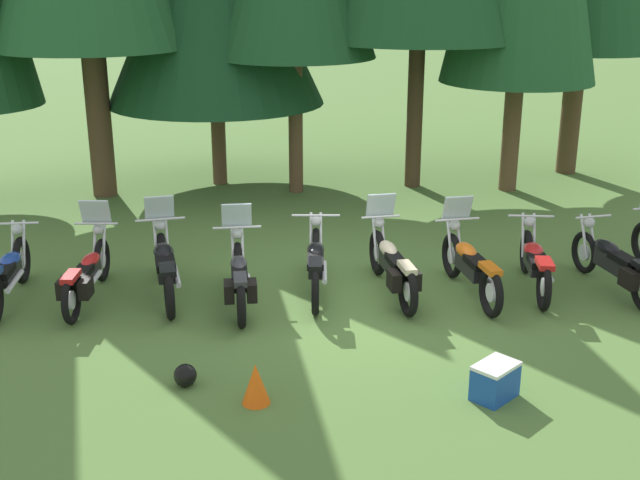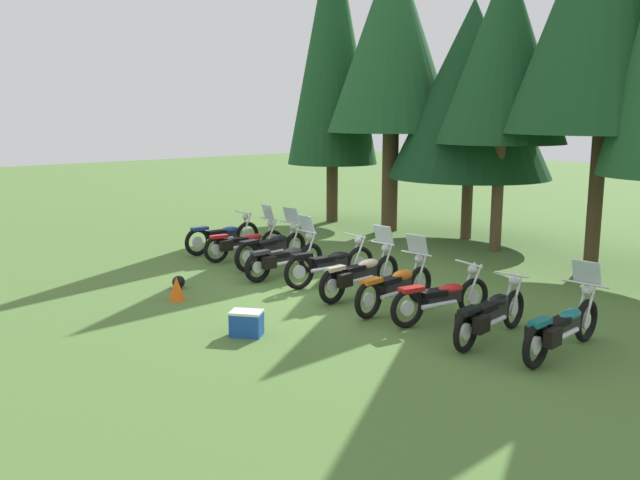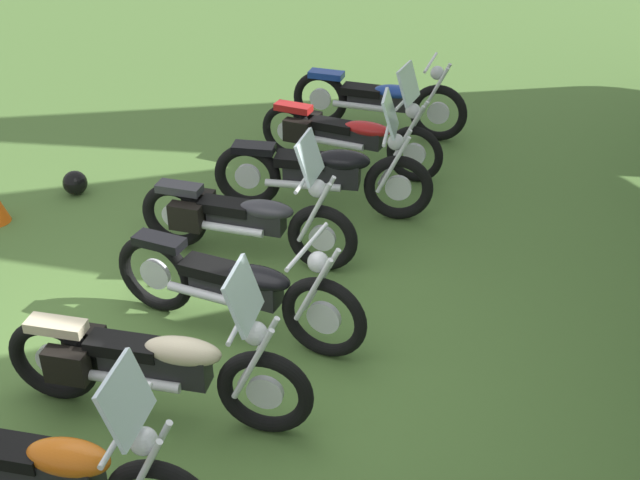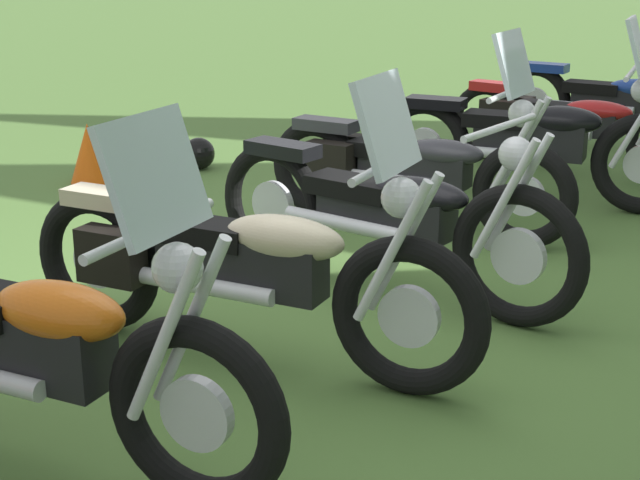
{
  "view_description": "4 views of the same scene",
  "coord_description": "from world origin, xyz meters",
  "px_view_note": "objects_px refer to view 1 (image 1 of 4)",
  "views": [
    {
      "loc": [
        -1.97,
        -10.9,
        4.63
      ],
      "look_at": [
        -0.49,
        -0.07,
        0.92
      ],
      "focal_mm": 45.26,
      "sensor_mm": 36.0,
      "label": 1
    },
    {
      "loc": [
        9.81,
        -9.41,
        3.61
      ],
      "look_at": [
        -0.88,
        0.24,
        0.92
      ],
      "focal_mm": 37.73,
      "sensor_mm": 36.0,
      "label": 2
    },
    {
      "loc": [
        4.76,
        2.43,
        4.31
      ],
      "look_at": [
        -1.28,
        0.72,
        0.55
      ],
      "focal_mm": 46.52,
      "sensor_mm": 36.0,
      "label": 3
    },
    {
      "loc": [
        3.97,
        2.31,
        1.89
      ],
      "look_at": [
        0.6,
        0.43,
        0.65
      ],
      "focal_mm": 53.09,
      "sensor_mm": 36.0,
      "label": 4
    }
  ],
  "objects_px": {
    "motorcycle_5": "(393,265)",
    "motorcycle_7": "(535,262)",
    "motorcycle_2": "(165,266)",
    "traffic_cone": "(256,384)",
    "motorcycle_0": "(8,273)",
    "motorcycle_6": "(470,265)",
    "picnic_cooler": "(495,381)",
    "dropped_helmet": "(185,375)",
    "motorcycle_4": "(316,263)",
    "motorcycle_3": "(240,277)",
    "motorcycle_8": "(616,264)",
    "motorcycle_1": "(86,273)"
  },
  "relations": [
    {
      "from": "motorcycle_5",
      "to": "motorcycle_7",
      "type": "relative_size",
      "value": 1.09
    },
    {
      "from": "motorcycle_2",
      "to": "traffic_cone",
      "type": "bearing_deg",
      "value": -167.24
    },
    {
      "from": "motorcycle_0",
      "to": "motorcycle_6",
      "type": "bearing_deg",
      "value": -93.38
    },
    {
      "from": "picnic_cooler",
      "to": "dropped_helmet",
      "type": "relative_size",
      "value": 2.32
    },
    {
      "from": "motorcycle_2",
      "to": "picnic_cooler",
      "type": "xyz_separation_m",
      "value": [
        3.8,
        -3.53,
        -0.27
      ]
    },
    {
      "from": "dropped_helmet",
      "to": "traffic_cone",
      "type": "bearing_deg",
      "value": -32.28
    },
    {
      "from": "motorcycle_6",
      "to": "picnic_cooler",
      "type": "bearing_deg",
      "value": 164.02
    },
    {
      "from": "motorcycle_4",
      "to": "motorcycle_6",
      "type": "bearing_deg",
      "value": -92.64
    },
    {
      "from": "motorcycle_3",
      "to": "picnic_cooler",
      "type": "xyz_separation_m",
      "value": [
        2.74,
        -3.02,
        -0.23
      ]
    },
    {
      "from": "motorcycle_0",
      "to": "motorcycle_2",
      "type": "xyz_separation_m",
      "value": [
        2.24,
        -0.1,
        0.03
      ]
    },
    {
      "from": "motorcycle_2",
      "to": "motorcycle_8",
      "type": "relative_size",
      "value": 1.02
    },
    {
      "from": "motorcycle_4",
      "to": "motorcycle_5",
      "type": "bearing_deg",
      "value": -94.42
    },
    {
      "from": "motorcycle_3",
      "to": "motorcycle_0",
      "type": "bearing_deg",
      "value": 80.39
    },
    {
      "from": "motorcycle_1",
      "to": "motorcycle_4",
      "type": "bearing_deg",
      "value": -83.47
    },
    {
      "from": "motorcycle_0",
      "to": "motorcycle_2",
      "type": "distance_m",
      "value": 2.25
    },
    {
      "from": "motorcycle_2",
      "to": "dropped_helmet",
      "type": "bearing_deg",
      "value": -179.31
    },
    {
      "from": "motorcycle_4",
      "to": "dropped_helmet",
      "type": "bearing_deg",
      "value": 152.38
    },
    {
      "from": "motorcycle_0",
      "to": "motorcycle_2",
      "type": "height_order",
      "value": "motorcycle_2"
    },
    {
      "from": "motorcycle_6",
      "to": "dropped_helmet",
      "type": "bearing_deg",
      "value": 114.77
    },
    {
      "from": "motorcycle_1",
      "to": "dropped_helmet",
      "type": "bearing_deg",
      "value": -143.9
    },
    {
      "from": "motorcycle_3",
      "to": "motorcycle_6",
      "type": "xyz_separation_m",
      "value": [
        3.39,
        -0.04,
        0.03
      ]
    },
    {
      "from": "motorcycle_5",
      "to": "motorcycle_7",
      "type": "distance_m",
      "value": 2.16
    },
    {
      "from": "motorcycle_2",
      "to": "motorcycle_8",
      "type": "height_order",
      "value": "motorcycle_2"
    },
    {
      "from": "motorcycle_7",
      "to": "motorcycle_6",
      "type": "bearing_deg",
      "value": 104.85
    },
    {
      "from": "motorcycle_0",
      "to": "traffic_cone",
      "type": "relative_size",
      "value": 4.75
    },
    {
      "from": "motorcycle_1",
      "to": "traffic_cone",
      "type": "xyz_separation_m",
      "value": [
        2.24,
        -3.23,
        -0.2
      ]
    },
    {
      "from": "motorcycle_2",
      "to": "motorcycle_3",
      "type": "bearing_deg",
      "value": -121.77
    },
    {
      "from": "motorcycle_3",
      "to": "picnic_cooler",
      "type": "bearing_deg",
      "value": -137.05
    },
    {
      "from": "motorcycle_5",
      "to": "dropped_helmet",
      "type": "height_order",
      "value": "motorcycle_5"
    },
    {
      "from": "picnic_cooler",
      "to": "traffic_cone",
      "type": "bearing_deg",
      "value": 174.69
    },
    {
      "from": "motorcycle_4",
      "to": "picnic_cooler",
      "type": "bearing_deg",
      "value": -147.09
    },
    {
      "from": "motorcycle_0",
      "to": "motorcycle_3",
      "type": "relative_size",
      "value": 1.04
    },
    {
      "from": "motorcycle_6",
      "to": "motorcycle_8",
      "type": "relative_size",
      "value": 0.99
    },
    {
      "from": "motorcycle_7",
      "to": "dropped_helmet",
      "type": "relative_size",
      "value": 7.95
    },
    {
      "from": "motorcycle_2",
      "to": "motorcycle_6",
      "type": "distance_m",
      "value": 4.49
    },
    {
      "from": "motorcycle_3",
      "to": "motorcycle_8",
      "type": "height_order",
      "value": "motorcycle_3"
    },
    {
      "from": "picnic_cooler",
      "to": "motorcycle_5",
      "type": "bearing_deg",
      "value": 98.63
    },
    {
      "from": "motorcycle_3",
      "to": "motorcycle_7",
      "type": "distance_m",
      "value": 4.41
    },
    {
      "from": "traffic_cone",
      "to": "picnic_cooler",
      "type": "bearing_deg",
      "value": -5.31
    },
    {
      "from": "motorcycle_7",
      "to": "motorcycle_3",
      "type": "bearing_deg",
      "value": 102.23
    },
    {
      "from": "motorcycle_6",
      "to": "picnic_cooler",
      "type": "height_order",
      "value": "motorcycle_6"
    },
    {
      "from": "motorcycle_1",
      "to": "picnic_cooler",
      "type": "distance_m",
      "value": 6.03
    },
    {
      "from": "motorcycle_4",
      "to": "motorcycle_3",
      "type": "bearing_deg",
      "value": 115.72
    },
    {
      "from": "motorcycle_6",
      "to": "traffic_cone",
      "type": "bearing_deg",
      "value": 125.69
    },
    {
      "from": "motorcycle_2",
      "to": "dropped_helmet",
      "type": "xyz_separation_m",
      "value": [
        0.33,
        -2.78,
        -0.34
      ]
    },
    {
      "from": "motorcycle_3",
      "to": "motorcycle_8",
      "type": "distance_m",
      "value": 5.57
    },
    {
      "from": "picnic_cooler",
      "to": "dropped_helmet",
      "type": "height_order",
      "value": "picnic_cooler"
    },
    {
      "from": "motorcycle_6",
      "to": "picnic_cooler",
      "type": "distance_m",
      "value": 3.06
    },
    {
      "from": "motorcycle_6",
      "to": "motorcycle_1",
      "type": "bearing_deg",
      "value": 81.16
    },
    {
      "from": "motorcycle_6",
      "to": "traffic_cone",
      "type": "distance_m",
      "value": 4.31
    }
  ]
}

